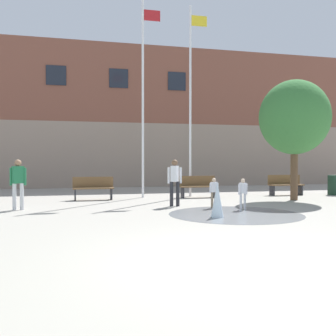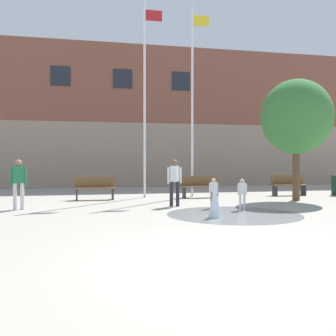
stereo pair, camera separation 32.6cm
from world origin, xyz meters
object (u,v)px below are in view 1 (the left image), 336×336
Objects in this scene: park_bench_under_left_flagpole at (198,186)px; adult_near_bench at (175,179)px; child_running at (214,190)px; adult_in_red at (18,180)px; park_bench_under_right_flagpole at (285,184)px; trash_can at (334,185)px; flagpole_left at (143,93)px; street_tree_near_building at (294,118)px; child_with_pink_shirt at (243,192)px; park_bench_left_of_flagpoles at (93,188)px; flagpole_right at (191,96)px.

adult_near_bench reaches higher than park_bench_under_left_flagpole.
adult_in_red is at bearing -25.59° from child_running.
trash_can is at bearing -11.34° from park_bench_under_right_flagpole.
adult_in_red is at bearing -169.57° from trash_can.
flagpole_left reaches higher than adult_in_red.
street_tree_near_building reaches higher than adult_near_bench.
adult_in_red is 0.34× the size of street_tree_near_building.
park_bench_under_right_flagpole is 1.62× the size of child_running.
park_bench_under_left_flagpole is 1.01× the size of adult_near_bench.
child_with_pink_shirt is 0.21× the size of street_tree_near_building.
child_with_pink_shirt is 6.63m from flagpole_left.
adult_in_red is (-6.81, -2.70, 0.45)m from park_bench_under_left_flagpole.
child_with_pink_shirt reaches higher than park_bench_left_of_flagpoles.
child_running and child_with_pink_shirt have the same top height.
adult_near_bench is at bearing -162.24° from trash_can.
park_bench_left_of_flagpoles is 1.62× the size of child_running.
flagpole_right reaches higher than adult_near_bench.
flagpole_right is at bearing 143.92° from street_tree_near_building.
park_bench_left_of_flagpoles is 1.01× the size of adult_in_red.
flagpole_right is (6.67, 3.27, 3.44)m from adult_in_red.
adult_in_red reaches higher than trash_can.
adult_near_bench is 1.77× the size of trash_can.
adult_in_red is at bearing -144.46° from flagpole_left.
adult_near_bench is 4.92m from flagpole_left.
child_running is at bearing -69.35° from flagpole_left.
park_bench_under_left_flagpole is 4.75m from street_tree_near_building.
adult_near_bench is 0.34× the size of street_tree_near_building.
flagpole_left is 1.76× the size of street_tree_near_building.
park_bench_under_right_flagpole is at bearing -12.27° from adult_in_red.
flagpole_right is 7.67m from trash_can.
adult_in_red is (-2.46, -2.69, 0.45)m from park_bench_left_of_flagpoles.
adult_in_red reaches higher than park_bench_under_right_flagpole.
child_running is at bearing 85.84° from adult_near_bench.
flagpole_left reaches higher than street_tree_near_building.
street_tree_near_building is at bearing -112.20° from park_bench_under_right_flagpole.
park_bench_under_right_flagpole is at bearing 168.66° from trash_can.
adult_near_bench is at bearing -28.97° from adult_in_red.
child_with_pink_shirt is at bearing -147.28° from trash_can.
adult_near_bench is (2.59, -2.87, 0.45)m from park_bench_left_of_flagpoles.
park_bench_left_of_flagpoles and park_bench_under_left_flagpole have the same top height.
park_bench_under_right_flagpole is 6.72m from adult_near_bench.
adult_near_bench is at bearing -121.52° from park_bench_under_left_flagpole.
park_bench_under_left_flagpole is (4.35, 0.01, 0.00)m from park_bench_left_of_flagpoles.
adult_near_bench is 1.61× the size of child_with_pink_shirt.
child_with_pink_shirt is (0.08, -4.33, 0.10)m from park_bench_under_left_flagpole.
flagpole_left is 9.53m from trash_can.
adult_in_red is 0.19× the size of flagpole_right.
street_tree_near_building is at bearing 108.37° from child_with_pink_shirt.
trash_can is at bearing -7.35° from flagpole_right.
adult_in_red reaches higher than park_bench_under_left_flagpole.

